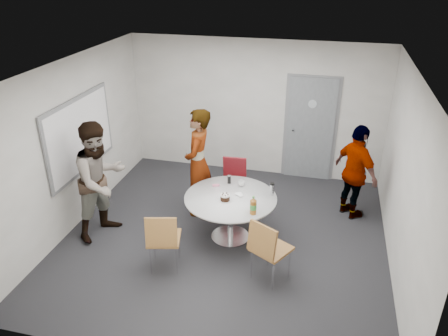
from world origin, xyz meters
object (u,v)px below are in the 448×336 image
(whiteboard, at_px, (80,135))
(door, at_px, (310,129))
(table, at_px, (232,203))
(chair_near_left, at_px, (163,237))
(chair_near_right, at_px, (267,246))
(person_right, at_px, (356,173))
(chair_far, at_px, (234,178))
(person_main, at_px, (198,163))
(person_left, at_px, (101,180))

(whiteboard, bearing_deg, door, 32.66)
(table, xyz_separation_m, chair_near_left, (-0.75, -1.01, -0.06))
(whiteboard, distance_m, chair_near_right, 3.53)
(door, relative_size, whiteboard, 1.12)
(door, relative_size, person_right, 1.28)
(chair_near_left, bearing_deg, chair_far, 60.46)
(chair_far, bearing_deg, table, 97.53)
(person_main, bearing_deg, chair_far, 117.56)
(table, relative_size, person_left, 0.75)
(chair_near_right, relative_size, person_main, 0.51)
(chair_near_left, distance_m, chair_far, 2.07)
(door, height_order, table, door)
(chair_near_left, xyz_separation_m, person_right, (2.59, 2.16, 0.25))
(chair_near_left, bearing_deg, door, 49.27)
(whiteboard, xyz_separation_m, person_main, (1.83, 0.48, -0.51))
(chair_near_right, distance_m, person_right, 2.36)
(door, relative_size, person_main, 1.13)
(person_main, bearing_deg, chair_near_left, -4.35)
(chair_near_left, height_order, person_left, person_left)
(chair_near_left, height_order, person_main, person_main)
(table, bearing_deg, person_main, 138.30)
(chair_near_left, xyz_separation_m, chair_near_right, (1.44, 0.12, 0.01))
(chair_far, bearing_deg, person_main, 27.91)
(chair_near_left, bearing_deg, chair_near_right, -9.25)
(whiteboard, relative_size, person_main, 1.01)
(door, xyz_separation_m, person_left, (-3.00, -2.78, -0.07))
(person_left, bearing_deg, person_right, -46.14)
(door, distance_m, chair_near_left, 3.90)
(door, distance_m, chair_far, 1.95)
(chair_far, height_order, person_main, person_main)
(chair_far, relative_size, person_main, 0.48)
(door, height_order, person_right, door)
(person_right, bearing_deg, door, -5.79)
(chair_near_left, bearing_deg, whiteboard, 132.89)
(person_left, distance_m, person_right, 4.12)
(whiteboard, xyz_separation_m, person_left, (0.56, -0.50, -0.50))
(door, xyz_separation_m, whiteboard, (-3.56, -2.28, 0.42))
(whiteboard, distance_m, table, 2.70)
(whiteboard, distance_m, person_right, 4.56)
(chair_near_right, xyz_separation_m, person_right, (1.15, 2.04, 0.24))
(chair_near_left, xyz_separation_m, person_left, (-1.26, 0.68, 0.37))
(person_left, xyz_separation_m, person_right, (3.85, 1.48, -0.13))
(door, relative_size, table, 1.49)
(door, relative_size, chair_near_left, 2.25)
(door, relative_size, chair_near_right, 2.21)
(chair_near_left, distance_m, person_left, 1.48)
(person_main, height_order, person_right, person_main)
(person_main, bearing_deg, chair_near_right, 38.77)
(door, bearing_deg, chair_far, -128.91)
(door, xyz_separation_m, chair_near_left, (-1.74, -3.47, -0.45))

